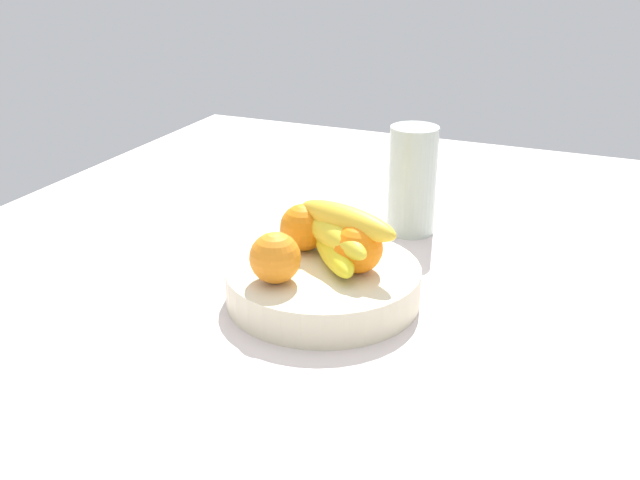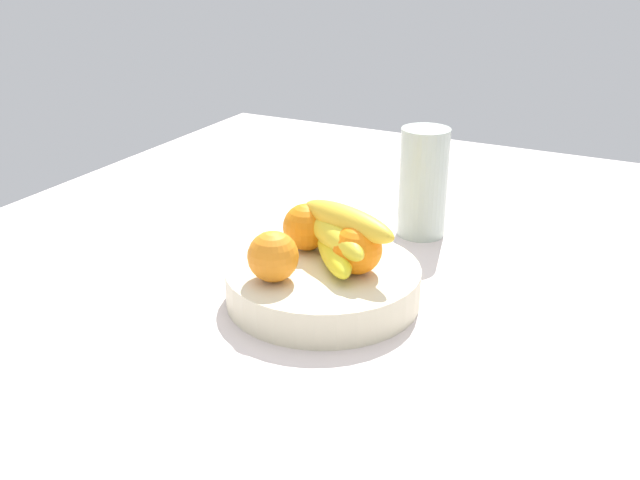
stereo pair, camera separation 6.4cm
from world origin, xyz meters
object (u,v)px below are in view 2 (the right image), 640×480
object	(u,v)px
fruit_bowl	(320,283)
thermos_tumbler	(423,183)
orange_front_left	(273,256)
banana_bunch	(338,235)
orange_front_right	(357,249)
orange_center	(306,227)
jar_lid	(311,226)

from	to	relation	value
fruit_bowl	thermos_tumbler	xyz separation A→B (cm)	(-29.03, 4.45, 6.64)
orange_front_left	banana_bunch	size ratio (longest dim) A/B	0.37
fruit_bowl	banana_bunch	world-z (taller)	banana_bunch
orange_front_right	banana_bunch	world-z (taller)	banana_bunch
fruit_bowl	orange_front_left	world-z (taller)	orange_front_left
banana_bunch	orange_front_right	bearing A→B (deg)	66.12
fruit_bowl	banana_bunch	size ratio (longest dim) A/B	1.47
orange_center	banana_bunch	world-z (taller)	banana_bunch
orange_front_right	thermos_tumbler	xyz separation A→B (cm)	(-28.34, -0.81, 0.67)
orange_front_right	jar_lid	world-z (taller)	orange_front_right
orange_front_right	orange_center	bearing A→B (deg)	-111.46
orange_front_right	orange_front_left	bearing A→B (deg)	-51.16
orange_front_left	orange_front_right	size ratio (longest dim) A/B	1.00
orange_center	jar_lid	distance (cm)	21.16
orange_center	banana_bunch	xyz separation A→B (cm)	(2.26, 6.19, 0.78)
banana_bunch	orange_front_left	bearing A→B (deg)	-31.24
orange_center	thermos_tumbler	distance (cm)	26.09
fruit_bowl	orange_front_left	distance (cm)	9.52
orange_front_left	orange_front_right	bearing A→B (deg)	128.84
orange_front_left	jar_lid	xyz separation A→B (cm)	(-28.72, -9.36, -7.87)
fruit_bowl	orange_front_left	xyz separation A→B (cm)	(6.47, -3.63, 5.97)
orange_front_left	thermos_tumbler	size ratio (longest dim) A/B	0.37
orange_front_right	banana_bunch	distance (cm)	4.00
fruit_bowl	banana_bunch	bearing A→B (deg)	143.71
banana_bunch	jar_lid	world-z (taller)	banana_bunch
fruit_bowl	jar_lid	size ratio (longest dim) A/B	3.70
fruit_bowl	orange_front_left	size ratio (longest dim) A/B	3.96
orange_center	orange_front_right	bearing A→B (deg)	68.54
jar_lid	banana_bunch	bearing A→B (deg)	36.30
thermos_tumbler	banana_bunch	bearing A→B (deg)	-5.92
fruit_bowl	orange_center	world-z (taller)	orange_center
fruit_bowl	orange_front_left	bearing A→B (deg)	-29.32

